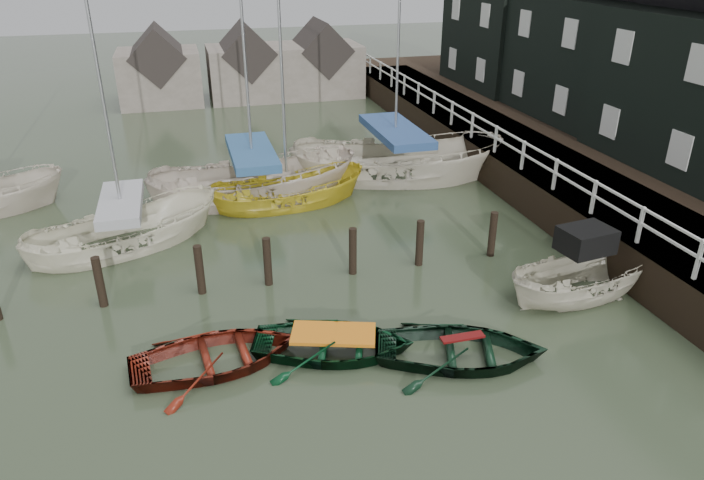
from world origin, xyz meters
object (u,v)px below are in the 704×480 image
object	(u,v)px
rowboat_dkgreen	(460,359)
sailboat_a	(128,244)
rowboat_green	(334,352)
motorboat	(581,291)
sailboat_c	(288,203)
sailboat_b	(255,196)
rowboat_red	(218,365)
sailboat_d	(394,176)

from	to	relation	value
rowboat_dkgreen	sailboat_a	distance (m)	11.12
rowboat_green	motorboat	bearing A→B (deg)	-65.33
rowboat_green	sailboat_c	size ratio (longest dim) A/B	0.36
motorboat	sailboat_b	distance (m)	12.00
rowboat_red	sailboat_d	distance (m)	13.21
rowboat_green	sailboat_c	bearing A→B (deg)	14.59
sailboat_a	sailboat_b	size ratio (longest dim) A/B	1.00
rowboat_red	sailboat_c	bearing A→B (deg)	-25.40
rowboat_dkgreen	motorboat	bearing A→B (deg)	-48.16
motorboat	sailboat_d	size ratio (longest dim) A/B	0.39
rowboat_dkgreen	sailboat_d	size ratio (longest dim) A/B	0.32
rowboat_red	sailboat_a	world-z (taller)	sailboat_a
sailboat_b	rowboat_dkgreen	bearing A→B (deg)	-163.49
motorboat	sailboat_c	world-z (taller)	sailboat_c
rowboat_red	rowboat_dkgreen	distance (m)	5.46
motorboat	rowboat_dkgreen	bearing A→B (deg)	104.84
sailboat_b	sailboat_d	size ratio (longest dim) A/B	0.98
rowboat_dkgreen	sailboat_d	bearing A→B (deg)	7.27
rowboat_green	motorboat	size ratio (longest dim) A/B	0.76
sailboat_c	rowboat_dkgreen	bearing A→B (deg)	-172.73
sailboat_a	sailboat_d	world-z (taller)	sailboat_a
rowboat_green	sailboat_d	size ratio (longest dim) A/B	0.30
rowboat_green	sailboat_d	xyz separation A→B (m)	(5.16, 10.90, 0.06)
sailboat_a	rowboat_red	bearing A→B (deg)	175.95
sailboat_b	sailboat_a	bearing A→B (deg)	125.07
motorboat	rowboat_red	bearing A→B (deg)	85.44
sailboat_d	rowboat_green	bearing A→B (deg)	171.65
rowboat_red	sailboat_d	xyz separation A→B (m)	(7.77, 10.68, 0.06)
sailboat_b	sailboat_c	bearing A→B (deg)	-128.91
sailboat_a	rowboat_dkgreen	bearing A→B (deg)	-159.16
rowboat_red	sailboat_c	size ratio (longest dim) A/B	0.36
sailboat_a	sailboat_b	distance (m)	5.27
rowboat_dkgreen	sailboat_c	size ratio (longest dim) A/B	0.37
rowboat_dkgreen	rowboat_red	bearing A→B (deg)	95.84
rowboat_green	sailboat_d	distance (m)	12.06
rowboat_red	rowboat_green	xyz separation A→B (m)	(2.61, -0.22, 0.00)
rowboat_green	sailboat_c	world-z (taller)	sailboat_c
sailboat_d	sailboat_a	bearing A→B (deg)	127.57
sailboat_c	sailboat_d	world-z (taller)	sailboat_d
rowboat_dkgreen	sailboat_a	xyz separation A→B (m)	(-7.56, 8.15, 0.07)
motorboat	sailboat_b	world-z (taller)	sailboat_b
sailboat_a	motorboat	bearing A→B (deg)	-140.03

